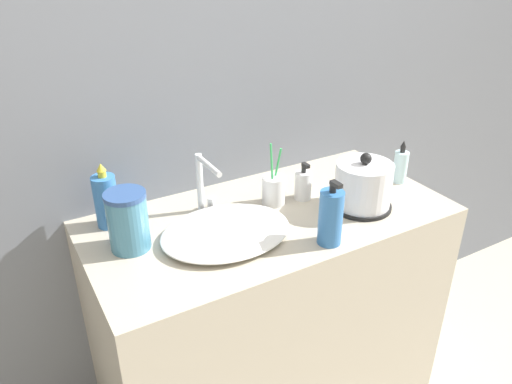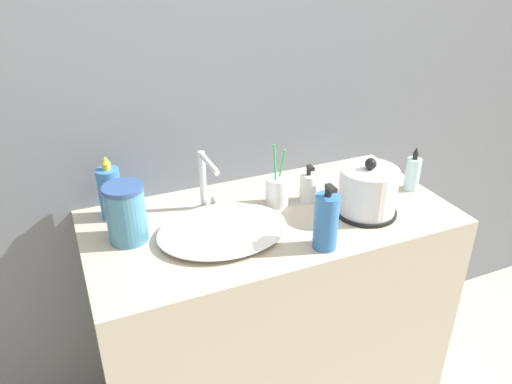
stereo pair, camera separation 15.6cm
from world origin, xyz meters
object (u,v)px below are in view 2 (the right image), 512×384
Objects in this scene: lotion_bottle at (326,221)px; electric_kettle at (367,193)px; faucet at (206,179)px; mouthwash_bottle at (308,187)px; toothbrush_cup at (277,191)px; water_pitcher at (126,213)px; hand_cream_bottle at (413,173)px; shampoo_bottle at (110,192)px.

electric_kettle is at bearing 28.14° from lotion_bottle.
faucet is at bearing 154.98° from electric_kettle.
mouthwash_bottle is (0.34, -0.07, -0.07)m from faucet.
toothbrush_cup is 1.24× the size of water_pitcher.
water_pitcher is at bearing 176.12° from hand_cream_bottle.
mouthwash_bottle is (-0.14, 0.15, -0.02)m from electric_kettle.
lotion_bottle is 1.14× the size of water_pitcher.
water_pitcher is (-0.50, -0.02, 0.04)m from toothbrush_cup.
faucet is at bearing 167.72° from mouthwash_bottle.
toothbrush_cup reaches higher than shampoo_bottle.
water_pitcher is (0.02, -0.16, 0.00)m from shampoo_bottle.
hand_cream_bottle is at bearing -10.08° from mouthwash_bottle.
electric_kettle is 0.91× the size of toothbrush_cup.
toothbrush_cup is at bearing 169.52° from mouthwash_bottle.
toothbrush_cup is at bearing 145.48° from electric_kettle.
faucet reaches higher than water_pitcher.
shampoo_bottle is (-0.54, 0.42, 0.00)m from lotion_bottle.
faucet is 0.91× the size of toothbrush_cup.
lotion_bottle is 0.58m from water_pitcher.
mouthwash_bottle is at bearing 71.55° from lotion_bottle.
faucet is 0.31m from shampoo_bottle.
toothbrush_cup is 0.50m from water_pitcher.
lotion_bottle reaches higher than faucet.
water_pitcher is at bearing 168.88° from electric_kettle.
hand_cream_bottle is at bearing 22.89° from lotion_bottle.
lotion_bottle is at bearing -108.45° from mouthwash_bottle.
lotion_bottle is 1.27× the size of hand_cream_bottle.
hand_cream_bottle is 0.99m from water_pitcher.
electric_kettle is (0.47, -0.22, -0.04)m from faucet.
electric_kettle is 1.25× the size of hand_cream_bottle.
electric_kettle is 1.12× the size of water_pitcher.
lotion_bottle is (0.25, -0.34, -0.03)m from faucet.
shampoo_bottle reaches higher than hand_cream_bottle.
electric_kettle is at bearing -21.62° from shampoo_bottle.
lotion_bottle reaches higher than hand_cream_bottle.
water_pitcher reaches higher than hand_cream_bottle.
electric_kettle is 0.98× the size of lotion_bottle.
hand_cream_bottle is (0.49, -0.09, 0.01)m from toothbrush_cup.
faucet reaches higher than hand_cream_bottle.
toothbrush_cup reaches higher than hand_cream_bottle.
electric_kettle reaches higher than hand_cream_bottle.
toothbrush_cup is (-0.24, 0.17, -0.02)m from electric_kettle.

